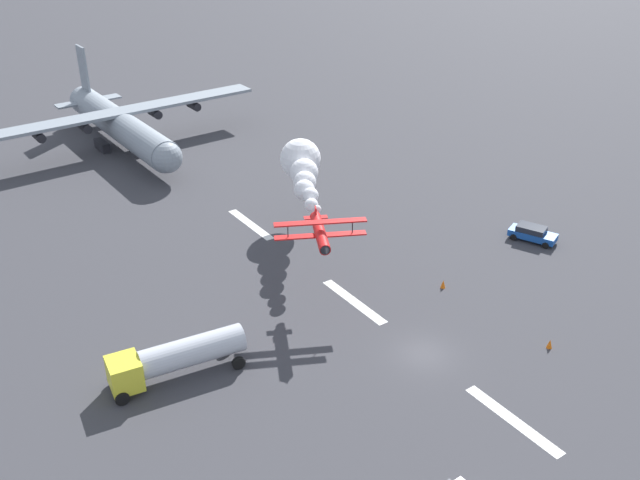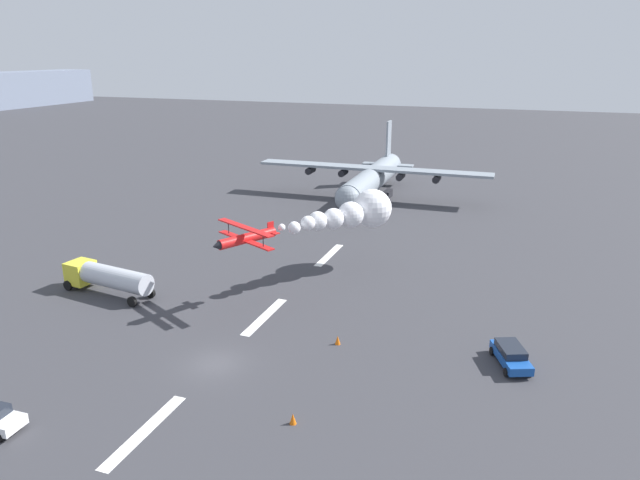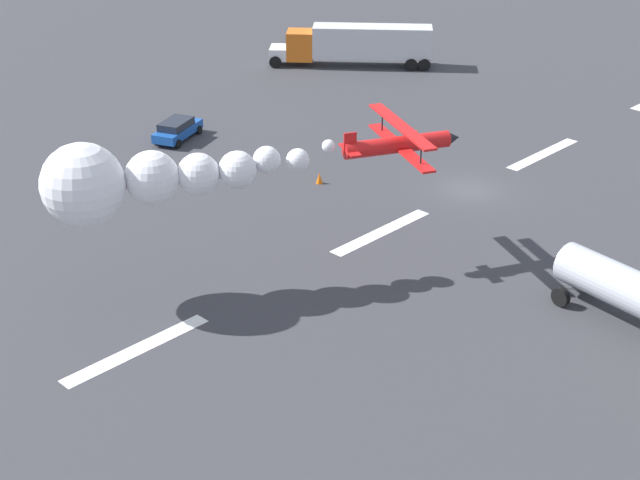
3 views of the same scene
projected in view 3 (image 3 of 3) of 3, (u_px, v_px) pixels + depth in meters
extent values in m
plane|color=#38383D|center=(470.00, 189.00, 61.08)|extent=(440.00, 440.00, 0.00)
cube|color=white|center=(543.00, 154.00, 66.72)|extent=(8.00, 0.90, 0.01)
cube|color=white|center=(381.00, 232.00, 55.45)|extent=(8.00, 0.90, 0.01)
cube|color=white|center=(137.00, 350.00, 44.17)|extent=(8.00, 0.90, 0.01)
cylinder|color=red|center=(397.00, 145.00, 49.94)|extent=(5.71, 3.52, 0.91)
cube|color=red|center=(400.00, 147.00, 50.06)|extent=(4.06, 6.99, 0.12)
cube|color=red|center=(401.00, 126.00, 49.53)|extent=(4.06, 6.99, 0.12)
cylinder|color=black|center=(382.00, 121.00, 52.01)|extent=(0.08, 0.08, 1.19)
cylinder|color=black|center=(421.00, 154.00, 47.58)|extent=(0.08, 0.08, 1.19)
cube|color=red|center=(350.00, 143.00, 48.97)|extent=(0.67, 0.41, 1.10)
cube|color=red|center=(350.00, 150.00, 49.15)|extent=(1.44, 2.05, 0.08)
cone|color=black|center=(453.00, 138.00, 50.89)|extent=(0.98, 1.01, 0.77)
sphere|color=white|center=(329.00, 146.00, 48.96)|extent=(0.70, 0.70, 0.70)
sphere|color=white|center=(298.00, 160.00, 48.42)|extent=(1.24, 1.24, 1.24)
sphere|color=white|center=(267.00, 160.00, 47.99)|extent=(1.44, 1.44, 1.44)
sphere|color=white|center=(238.00, 170.00, 47.28)|extent=(1.94, 1.94, 1.94)
sphere|color=white|center=(198.00, 174.00, 46.99)|extent=(2.17, 2.17, 2.17)
sphere|color=white|center=(152.00, 178.00, 46.49)|extent=(2.75, 2.75, 2.75)
sphere|color=white|center=(83.00, 185.00, 45.50)|extent=(4.16, 4.16, 4.16)
cube|color=silver|center=(279.00, 53.00, 86.67)|extent=(2.94, 2.84, 1.10)
cube|color=orange|center=(300.00, 45.00, 86.21)|extent=(3.46, 3.45, 2.60)
cube|color=silver|center=(372.00, 41.00, 85.61)|extent=(8.91, 9.87, 2.80)
cylinder|color=black|center=(275.00, 62.00, 85.81)|extent=(0.98, 1.06, 1.10)
cylinder|color=black|center=(411.00, 65.00, 85.06)|extent=(0.98, 1.06, 1.10)
cylinder|color=black|center=(424.00, 65.00, 84.99)|extent=(0.98, 1.06, 1.10)
cylinder|color=black|center=(278.00, 55.00, 88.04)|extent=(0.98, 1.06, 1.10)
cylinder|color=black|center=(411.00, 57.00, 87.29)|extent=(0.98, 1.06, 1.10)
cylinder|color=black|center=(424.00, 57.00, 87.22)|extent=(0.98, 1.06, 1.10)
cylinder|color=#B7BCC6|center=(629.00, 290.00, 45.55)|extent=(3.10, 7.85, 2.10)
cylinder|color=black|center=(590.00, 283.00, 48.94)|extent=(0.45, 1.03, 1.00)
cylinder|color=black|center=(561.00, 297.00, 47.61)|extent=(0.45, 1.03, 1.00)
cube|color=#194CA5|center=(178.00, 131.00, 69.14)|extent=(4.89, 3.40, 0.65)
cube|color=#1E232D|center=(176.00, 124.00, 68.70)|extent=(3.15, 2.57, 0.55)
cylinder|color=black|center=(178.00, 127.00, 70.90)|extent=(0.68, 0.45, 0.64)
cylinder|color=black|center=(156.00, 141.00, 68.26)|extent=(0.68, 0.45, 0.64)
cylinder|color=black|center=(199.00, 130.00, 70.31)|extent=(0.68, 0.45, 0.64)
cylinder|color=black|center=(178.00, 144.00, 67.67)|extent=(0.68, 0.45, 0.64)
cone|color=orange|center=(417.00, 134.00, 69.33)|extent=(0.44, 0.44, 0.75)
cone|color=orange|center=(319.00, 178.00, 61.84)|extent=(0.44, 0.44, 0.75)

